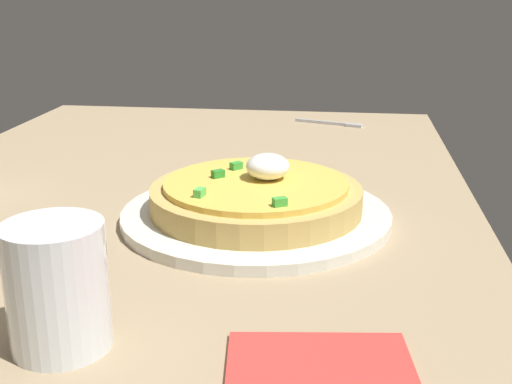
{
  "coord_description": "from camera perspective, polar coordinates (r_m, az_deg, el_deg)",
  "views": [
    {
      "loc": [
        -70.45,
        -19.78,
        26.88
      ],
      "look_at": [
        -5.68,
        -11.2,
        5.52
      ],
      "focal_mm": 46.58,
      "sensor_mm": 36.0,
      "label": 1
    }
  ],
  "objects": [
    {
      "name": "plate",
      "position": [
        0.7,
        0.0,
        -2.01
      ],
      "size": [
        28.12,
        28.12,
        1.13
      ],
      "primitive_type": "cylinder",
      "color": "silver",
      "rests_on": "dining_table"
    },
    {
      "name": "fork",
      "position": [
        1.16,
        6.75,
        5.87
      ],
      "size": [
        4.65,
        11.84,
        0.5
      ],
      "rotation": [
        0.0,
        0.0,
        -1.88
      ],
      "color": "#B7B7BC",
      "rests_on": "dining_table"
    },
    {
      "name": "cup_near",
      "position": [
        0.47,
        -16.64,
        -8.36
      ],
      "size": [
        6.89,
        6.89,
        9.01
      ],
      "color": "silver",
      "rests_on": "dining_table"
    },
    {
      "name": "pizza",
      "position": [
        0.69,
        0.03,
        -0.28
      ],
      "size": [
        22.02,
        22.02,
        5.83
      ],
      "color": "tan",
      "rests_on": "plate"
    },
    {
      "name": "dining_table",
      "position": [
        0.78,
        -7.68,
        -1.41
      ],
      "size": [
        107.55,
        70.63,
        2.39
      ],
      "primitive_type": "cube",
      "color": "#988261",
      "rests_on": "ground"
    }
  ]
}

